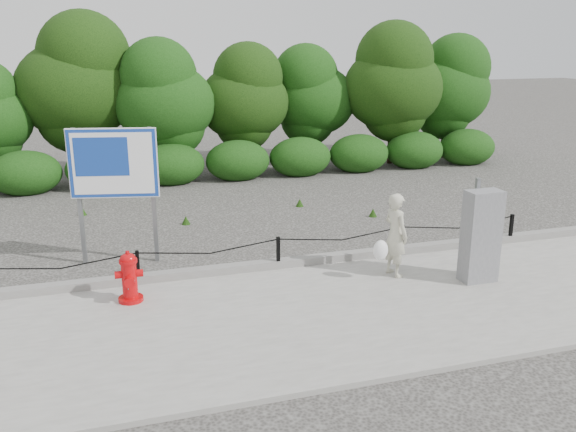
% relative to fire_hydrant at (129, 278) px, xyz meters
% --- Properties ---
extents(ground, '(90.00, 90.00, 0.00)m').
position_rel_fire_hydrant_xyz_m(ground, '(2.68, 0.70, -0.48)').
color(ground, '#2D2B28').
rests_on(ground, ground).
extents(sidewalk, '(14.00, 4.00, 0.08)m').
position_rel_fire_hydrant_xyz_m(sidewalk, '(2.68, -1.30, -0.44)').
color(sidewalk, gray).
rests_on(sidewalk, ground).
extents(curb, '(14.00, 0.22, 0.14)m').
position_rel_fire_hydrant_xyz_m(curb, '(2.68, 0.75, -0.33)').
color(curb, slate).
rests_on(curb, sidewalk).
extents(chain_barrier, '(10.06, 0.06, 0.60)m').
position_rel_fire_hydrant_xyz_m(chain_barrier, '(2.68, 0.70, -0.03)').
color(chain_barrier, black).
rests_on(chain_barrier, sidewalk).
extents(treeline, '(20.33, 3.81, 4.82)m').
position_rel_fire_hydrant_xyz_m(treeline, '(3.25, 9.66, 2.05)').
color(treeline, black).
rests_on(treeline, ground).
extents(fire_hydrant, '(0.44, 0.45, 0.85)m').
position_rel_fire_hydrant_xyz_m(fire_hydrant, '(0.00, 0.00, 0.00)').
color(fire_hydrant, '#BE070A').
rests_on(fire_hydrant, sidewalk).
extents(pedestrian, '(0.72, 0.61, 1.50)m').
position_rel_fire_hydrant_xyz_m(pedestrian, '(4.53, -0.23, 0.33)').
color(pedestrian, '#BCB9A1').
rests_on(pedestrian, sidewalk).
extents(utility_cabinet, '(0.61, 0.44, 1.78)m').
position_rel_fire_hydrant_xyz_m(utility_cabinet, '(5.83, -0.89, 0.40)').
color(utility_cabinet, gray).
rests_on(utility_cabinet, sidewalk).
extents(advertising_sign, '(1.59, 0.44, 2.59)m').
position_rel_fire_hydrant_xyz_m(advertising_sign, '(-0.08, 2.06, 1.34)').
color(advertising_sign, slate).
rests_on(advertising_sign, ground).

